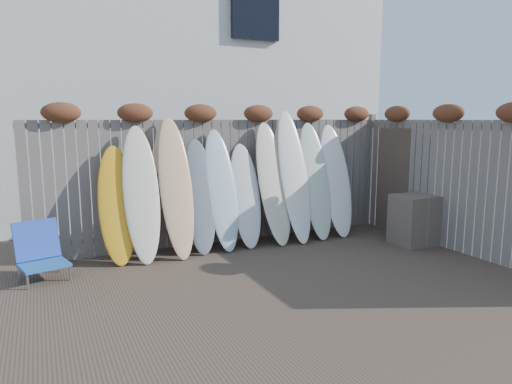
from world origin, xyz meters
name	(u,v)px	position (x,y,z in m)	size (l,w,h in m)	color
ground	(299,288)	(0.00, 0.00, 0.00)	(80.00, 80.00, 0.00)	#493A2D
back_fence	(228,170)	(0.06, 2.39, 1.18)	(6.05, 0.28, 2.24)	slate
right_fence	(464,178)	(2.99, 0.25, 1.14)	(0.28, 4.40, 2.24)	slate
house	(180,69)	(0.50, 6.50, 3.20)	(8.50, 5.50, 6.33)	silver
beach_chair	(40,252)	(-2.78, 1.75, 0.34)	(0.67, 0.70, 0.72)	#2261AD
wooden_crate	(416,220)	(2.72, 0.90, 0.40)	(0.69, 0.57, 0.80)	brown
lattice_panel	(409,183)	(3.01, 1.38, 0.93)	(0.05, 1.23, 1.85)	#443029
surfboard_0	(117,205)	(-1.77, 2.01, 0.82)	(0.51, 0.07, 1.71)	#F6A718
surfboard_1	(141,194)	(-1.44, 1.96, 0.96)	(0.50, 0.07, 2.00)	beige
surfboard_2	(176,187)	(-0.93, 1.97, 1.02)	(0.48, 0.07, 2.13)	#F09C70
surfboard_3	(199,196)	(-0.56, 2.02, 0.86)	(0.49, 0.07, 1.78)	slate
surfboard_4	(222,190)	(-0.20, 2.02, 0.93)	(0.49, 0.07, 1.93)	silver
surfboard_5	(246,195)	(0.20, 2.01, 0.81)	(0.48, 0.07, 1.69)	silver
surfboard_6	(273,183)	(0.69, 1.99, 0.98)	(0.54, 0.07, 2.05)	beige
surfboard_7	(294,176)	(1.07, 1.97, 1.08)	(0.50, 0.07, 2.24)	white
surfboard_8	(315,181)	(1.50, 1.99, 0.98)	(0.53, 0.07, 2.04)	silver
surfboard_9	(336,180)	(1.92, 1.99, 0.96)	(0.54, 0.07, 1.99)	white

